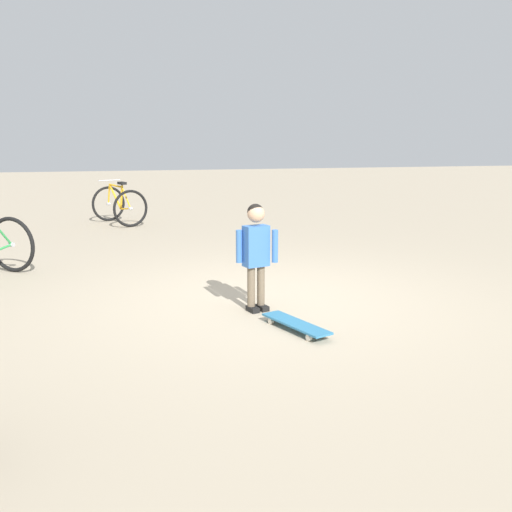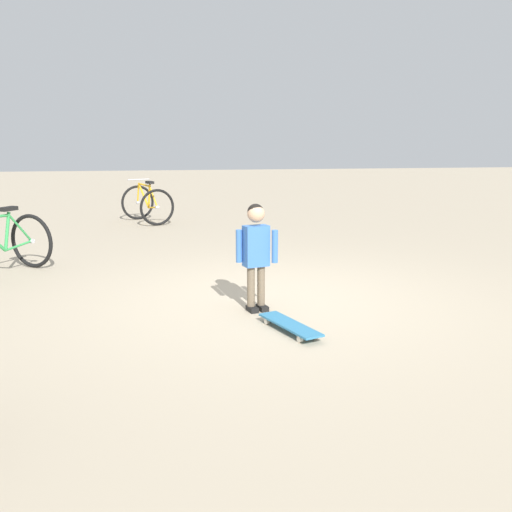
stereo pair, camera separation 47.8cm
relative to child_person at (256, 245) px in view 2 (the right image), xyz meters
The scene contains 5 objects.
ground_plane 0.80m from the child_person, 30.72° to the right, with size 50.00×50.00×0.00m, color tan.
child_person is the anchor object (origin of this frame).
skateboard 0.93m from the child_person, 164.62° to the right, with size 0.81×0.45×0.07m.
bicycle_near 3.50m from the child_person, 55.62° to the left, with size 1.28×1.19×0.85m.
bicycle_mid 6.50m from the child_person, 10.47° to the left, with size 1.26×1.07×0.85m.
Camera 2 is at (-5.93, 1.13, 1.69)m, focal length 41.14 mm.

